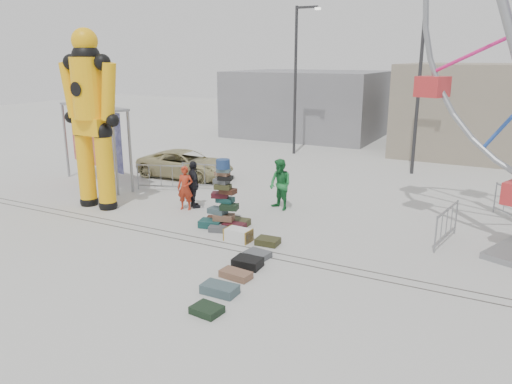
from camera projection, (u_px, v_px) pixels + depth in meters
The scene contains 24 objects.
ground at pixel (210, 255), 14.05m from camera, with size 90.00×90.00×0.00m, color #9E9E99.
track_line_near at pixel (221, 248), 14.56m from camera, with size 40.00×0.04×0.01m, color #47443F.
track_line_far at pixel (228, 243), 14.90m from camera, with size 40.00×0.04×0.01m, color #47443F.
building_left at pixel (308, 103), 34.94m from camera, with size 10.00×8.00×4.40m, color gray.
lamp_post_right at pixel (422, 77), 22.56m from camera, with size 1.41×0.25×8.00m.
lamp_post_left at pixel (297, 73), 27.42m from camera, with size 1.41×0.25×8.00m.
suitcase_tower at pixel (224, 208), 16.22m from camera, with size 1.61×1.43×2.26m.
crash_test_dummy at pixel (91, 113), 17.64m from camera, with size 2.59×1.15×6.56m.
banner_scaffold at pixel (94, 126), 21.21m from camera, with size 4.71×2.17×3.40m.
steamer_trunk at pixel (238, 235), 15.09m from camera, with size 0.80×0.46×0.38m, color silver.
row_case_0 at pixel (268, 241), 14.82m from camera, with size 0.67×0.51×0.20m, color #36371B.
row_case_1 at pixel (257, 254), 13.87m from camera, with size 0.68×0.51×0.17m, color #505357.
row_case_2 at pixel (248, 263), 13.22m from camera, with size 0.74×0.54×0.25m, color black.
row_case_3 at pixel (236, 274), 12.58m from camera, with size 0.80×0.42×0.18m, color brown.
row_case_4 at pixel (220, 289), 11.74m from camera, with size 0.86×0.49×0.23m, color #40565B.
row_case_5 at pixel (207, 310), 10.85m from camera, with size 0.64×0.51×0.17m, color black.
barricade_dummy_a at pixel (98, 168), 22.31m from camera, with size 2.00×0.10×1.10m, color gray, non-canonical shape.
barricade_dummy_b at pixel (161, 177), 20.70m from camera, with size 2.00×0.10×1.10m, color gray, non-canonical shape.
barricade_dummy_c at pixel (205, 176), 20.87m from camera, with size 2.00×0.10×1.10m, color gray, non-canonical shape.
barricade_wheel_front at pixel (446, 225), 14.84m from camera, with size 2.00×0.10×1.10m, color gray, non-canonical shape.
pedestrian_red at pixel (185, 188), 18.02m from camera, with size 0.59×0.38×1.61m, color #A52D17.
pedestrian_green at pixel (280, 185), 18.01m from camera, with size 0.90×0.70×1.86m, color #1C7133.
pedestrian_black at pixel (194, 185), 18.23m from camera, with size 1.03×0.43×1.75m, color black.
parked_suv at pixel (186, 164), 22.87m from camera, with size 2.07×4.48×1.25m, color tan.
Camera 1 is at (7.26, -10.96, 5.43)m, focal length 35.00 mm.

